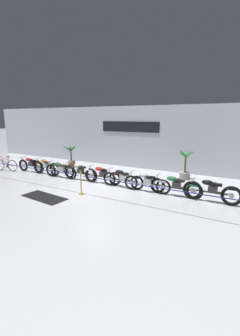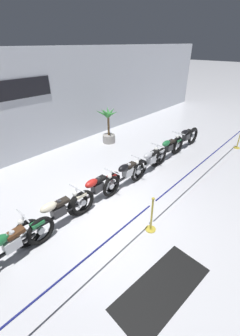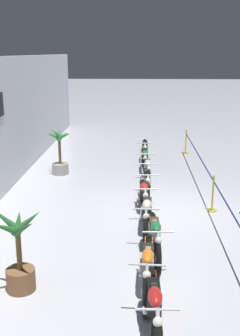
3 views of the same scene
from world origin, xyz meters
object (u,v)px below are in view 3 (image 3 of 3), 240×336
(potted_palm_right_of_row, at_px, (60,154))
(stanchion_far_left, at_px, (225,206))
(motorcycle_red_0, at_px, (154,309))
(stanchion_mid_left, at_px, (212,199))
(motorcycle_cream_3, at_px, (147,215))
(motorcycle_black_5, at_px, (147,182))
(motorcycle_red_4, at_px, (144,196))
(motorcycle_orange_1, at_px, (148,269))
(motorcycle_green_2, at_px, (155,237))
(motorcycle_green_7, at_px, (145,161))
(motorcycle_silver_6, at_px, (147,170))
(potted_palm_left_of_row, at_px, (19,259))
(motorcycle_black_8, at_px, (145,151))
(stanchion_mid_right, at_px, (186,145))

(potted_palm_right_of_row, xyz_separation_m, stanchion_far_left, (-5.18, -4.94, 0.00))
(motorcycle_red_0, xyz_separation_m, potted_palm_right_of_row, (9.01, 3.11, 0.29))
(stanchion_far_left, distance_m, stanchion_mid_left, 1.72)
(motorcycle_cream_3, bearing_deg, motorcycle_black_5, -1.04)
(motorcycle_cream_3, height_order, potted_palm_right_of_row, potted_palm_right_of_row)
(motorcycle_red_4, relative_size, stanchion_mid_left, 2.09)
(motorcycle_orange_1, distance_m, motorcycle_green_2, 1.39)
(motorcycle_green_7, relative_size, stanchion_far_left, 0.17)
(motorcycle_green_2, distance_m, motorcycle_green_7, 6.68)
(motorcycle_orange_1, height_order, motorcycle_black_5, motorcycle_orange_1)
(motorcycle_black_5, bearing_deg, motorcycle_silver_6, -1.80)
(motorcycle_red_4, xyz_separation_m, motorcycle_silver_6, (2.60, -0.15, 0.01))
(potted_palm_left_of_row, bearing_deg, stanchion_mid_left, -45.03)
(motorcycle_black_8, height_order, potted_palm_right_of_row, potted_palm_right_of_row)
(motorcycle_silver_6, distance_m, potted_palm_right_of_row, 3.34)
(motorcycle_cream_3, relative_size, motorcycle_black_5, 1.07)
(motorcycle_orange_1, xyz_separation_m, motorcycle_black_8, (9.56, -0.08, 0.00))
(motorcycle_red_0, distance_m, stanchion_mid_left, 5.80)
(motorcycle_red_4, bearing_deg, potted_palm_right_of_row, 39.61)
(motorcycle_red_0, distance_m, motorcycle_red_4, 5.37)
(motorcycle_silver_6, xyz_separation_m, potted_palm_left_of_row, (-6.74, 2.50, 0.18))
(motorcycle_red_0, distance_m, motorcycle_green_2, 2.63)
(stanchion_mid_left, bearing_deg, motorcycle_black_8, 18.96)
(motorcycle_green_7, distance_m, stanchion_mid_right, 3.67)
(motorcycle_red_4, xyz_separation_m, motorcycle_black_8, (5.44, -0.11, 0.03))
(potted_palm_right_of_row, bearing_deg, motorcycle_orange_1, -158.61)
(motorcycle_green_7, height_order, potted_palm_left_of_row, potted_palm_left_of_row)
(motorcycle_red_4, bearing_deg, motorcycle_red_0, -178.93)
(motorcycle_silver_6, bearing_deg, potted_palm_right_of_row, 71.82)
(motorcycle_black_5, bearing_deg, motorcycle_orange_1, 179.10)
(motorcycle_cream_3, xyz_separation_m, potted_palm_right_of_row, (5.08, 3.07, 0.28))
(motorcycle_cream_3, xyz_separation_m, stanchion_mid_right, (8.56, -1.87, -0.13))
(motorcycle_green_2, height_order, motorcycle_silver_6, motorcycle_green_2)
(motorcycle_black_5, xyz_separation_m, motorcycle_green_7, (2.65, 0.02, -0.01))
(motorcycle_cream_3, xyz_separation_m, motorcycle_black_8, (6.89, -0.04, 0.01))
(potted_palm_right_of_row, distance_m, stanchion_far_left, 7.16)
(motorcycle_orange_1, xyz_separation_m, motorcycle_red_4, (4.12, 0.03, -0.03))
(motorcycle_orange_1, distance_m, potted_palm_right_of_row, 8.33)
(potted_palm_right_of_row, bearing_deg, stanchion_mid_left, -125.35)
(motorcycle_red_4, xyz_separation_m, motorcycle_green_7, (3.94, -0.09, 0.00))
(potted_palm_left_of_row, relative_size, stanchion_far_left, 0.12)
(motorcycle_red_4, bearing_deg, motorcycle_silver_6, -3.38)
(motorcycle_red_4, bearing_deg, stanchion_far_left, -128.62)
(motorcycle_red_0, height_order, motorcycle_black_5, motorcycle_red_0)
(motorcycle_green_2, xyz_separation_m, motorcycle_black_8, (8.18, 0.10, 0.01))
(motorcycle_green_2, bearing_deg, motorcycle_orange_1, 172.48)
(motorcycle_green_2, height_order, motorcycle_green_7, motorcycle_green_2)
(motorcycle_red_0, bearing_deg, potted_palm_left_of_row, 63.42)
(potted_palm_right_of_row, relative_size, stanchion_mid_right, 1.66)
(motorcycle_silver_6, relative_size, potted_palm_right_of_row, 1.31)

